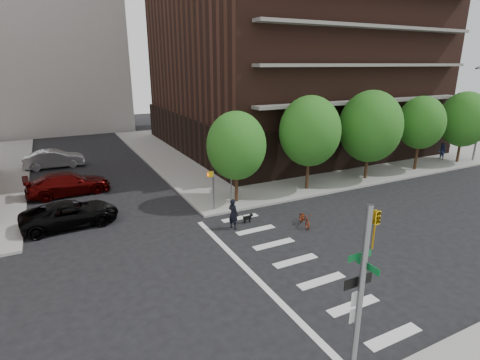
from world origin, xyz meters
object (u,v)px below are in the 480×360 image
parked_car_maroon (69,184)px  pedestrian_far (442,151)px  parked_car_silver (54,159)px  scooter (304,219)px  traffic_signal (357,329)px  parked_car_black (70,214)px  dog_walker (233,214)px

parked_car_maroon → pedestrian_far: size_ratio=3.53×
parked_car_silver → scooter: (12.83, -21.16, -0.41)m
traffic_signal → scooter: 12.68m
parked_car_black → pedestrian_far: pedestrian_far is taller
pedestrian_far → scooter: bearing=-63.5°
parked_car_black → scooter: parked_car_black is taller
scooter → dog_walker: bearing=174.8°
scooter → pedestrian_far: 22.46m
traffic_signal → parked_car_silver: size_ratio=1.17×
traffic_signal → dog_walker: size_ratio=3.27×
traffic_signal → parked_car_maroon: traffic_signal is taller
traffic_signal → pedestrian_far: traffic_signal is taller
parked_car_maroon → parked_car_silver: size_ratio=1.12×
parked_car_silver → pedestrian_far: pedestrian_far is taller
dog_walker → parked_car_silver: bearing=1.5°
parked_car_silver → pedestrian_far: size_ratio=3.15×
parked_car_silver → pedestrian_far: 37.29m
parked_car_maroon → dog_walker: dog_walker is taller
pedestrian_far → parked_car_maroon: bearing=-90.4°
parked_car_black → parked_car_silver: size_ratio=1.05×
traffic_signal → pedestrian_far: size_ratio=3.67×
traffic_signal → parked_car_silver: traffic_signal is taller
dog_walker → pedestrian_far: 25.92m
parked_car_black → scooter: size_ratio=3.27×
parked_car_black → parked_car_silver: (-0.44, 14.86, 0.10)m
scooter → pedestrian_far: size_ratio=1.01×
parked_car_black → parked_car_silver: 14.86m
pedestrian_far → parked_car_silver: bearing=-103.5°
parked_car_black → dog_walker: size_ratio=2.94×
parked_car_silver → dog_walker: (8.87, -19.59, 0.07)m
parked_car_black → scooter: (12.39, -6.30, -0.32)m
scooter → parked_car_maroon: bearing=150.5°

